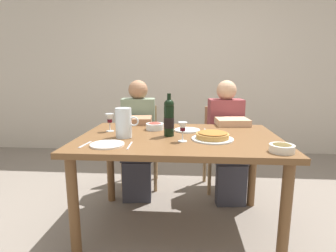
# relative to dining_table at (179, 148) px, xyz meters

# --- Properties ---
(ground_plane) EXTENTS (8.00, 8.00, 0.00)m
(ground_plane) POSITION_rel_dining_table_xyz_m (0.00, 0.00, -0.67)
(ground_plane) COLOR slate
(back_wall) EXTENTS (8.00, 0.10, 2.80)m
(back_wall) POSITION_rel_dining_table_xyz_m (0.00, 2.21, 0.73)
(back_wall) COLOR beige
(back_wall) RESTS_ON ground
(dining_table) EXTENTS (1.50, 1.00, 0.76)m
(dining_table) POSITION_rel_dining_table_xyz_m (0.00, 0.00, 0.00)
(dining_table) COLOR brown
(dining_table) RESTS_ON ground
(wine_bottle) EXTENTS (0.08, 0.08, 0.32)m
(wine_bottle) POSITION_rel_dining_table_xyz_m (-0.08, 0.00, 0.23)
(wine_bottle) COLOR black
(wine_bottle) RESTS_ON dining_table
(water_pitcher) EXTENTS (0.17, 0.12, 0.22)m
(water_pitcher) POSITION_rel_dining_table_xyz_m (-0.41, -0.07, 0.19)
(water_pitcher) COLOR silver
(water_pitcher) RESTS_ON dining_table
(baked_tart) EXTENTS (0.30, 0.30, 0.06)m
(baked_tart) POSITION_rel_dining_table_xyz_m (0.24, -0.09, 0.12)
(baked_tart) COLOR silver
(baked_tart) RESTS_ON dining_table
(salad_bowl) EXTENTS (0.15, 0.15, 0.06)m
(salad_bowl) POSITION_rel_dining_table_xyz_m (-0.21, 0.22, 0.12)
(salad_bowl) COLOR silver
(salad_bowl) RESTS_ON dining_table
(olive_bowl) EXTENTS (0.15, 0.15, 0.06)m
(olive_bowl) POSITION_rel_dining_table_xyz_m (0.63, -0.38, 0.12)
(olive_bowl) COLOR silver
(olive_bowl) RESTS_ON dining_table
(wine_glass_left_diner) EXTENTS (0.07, 0.07, 0.14)m
(wine_glass_left_diner) POSITION_rel_dining_table_xyz_m (0.03, -0.16, 0.19)
(wine_glass_left_diner) COLOR silver
(wine_glass_left_diner) RESTS_ON dining_table
(wine_glass_right_diner) EXTENTS (0.07, 0.07, 0.15)m
(wine_glass_right_diner) POSITION_rel_dining_table_xyz_m (-0.57, 0.13, 0.19)
(wine_glass_right_diner) COLOR silver
(wine_glass_right_diner) RESTS_ON dining_table
(dinner_plate_left_setting) EXTENTS (0.22, 0.22, 0.01)m
(dinner_plate_left_setting) POSITION_rel_dining_table_xyz_m (-0.46, -0.30, 0.10)
(dinner_plate_left_setting) COLOR white
(dinner_plate_left_setting) RESTS_ON dining_table
(dinner_plate_right_setting) EXTENTS (0.21, 0.21, 0.01)m
(dinner_plate_right_setting) POSITION_rel_dining_table_xyz_m (0.06, 0.19, 0.10)
(dinner_plate_right_setting) COLOR silver
(dinner_plate_right_setting) RESTS_ON dining_table
(fork_left_setting) EXTENTS (0.03, 0.16, 0.00)m
(fork_left_setting) POSITION_rel_dining_table_xyz_m (-0.61, -0.30, 0.09)
(fork_left_setting) COLOR silver
(fork_left_setting) RESTS_ON dining_table
(knife_left_setting) EXTENTS (0.02, 0.18, 0.00)m
(knife_left_setting) POSITION_rel_dining_table_xyz_m (-0.31, -0.30, 0.09)
(knife_left_setting) COLOR silver
(knife_left_setting) RESTS_ON dining_table
(knife_right_setting) EXTENTS (0.01, 0.18, 0.00)m
(knife_right_setting) POSITION_rel_dining_table_xyz_m (0.21, 0.19, 0.09)
(knife_right_setting) COLOR silver
(knife_right_setting) RESTS_ON dining_table
(spoon_right_setting) EXTENTS (0.03, 0.16, 0.00)m
(spoon_right_setting) POSITION_rel_dining_table_xyz_m (-0.09, 0.19, 0.09)
(spoon_right_setting) COLOR silver
(spoon_right_setting) RESTS_ON dining_table
(chair_left) EXTENTS (0.44, 0.44, 0.87)m
(chair_left) POSITION_rel_dining_table_xyz_m (-0.46, 0.89, -0.17)
(chair_left) COLOR #9E7A51
(chair_left) RESTS_ON ground
(diner_left) EXTENTS (0.37, 0.53, 1.16)m
(diner_left) POSITION_rel_dining_table_xyz_m (-0.44, 0.65, -0.05)
(diner_left) COLOR gray
(diner_left) RESTS_ON ground
(chair_right) EXTENTS (0.43, 0.43, 0.87)m
(chair_right) POSITION_rel_dining_table_xyz_m (0.44, 0.88, -0.17)
(chair_right) COLOR #9E7A51
(chair_right) RESTS_ON ground
(diner_right) EXTENTS (0.36, 0.53, 1.16)m
(diner_right) POSITION_rel_dining_table_xyz_m (0.46, 0.64, -0.05)
(diner_right) COLOR #8E3D42
(diner_right) RESTS_ON ground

